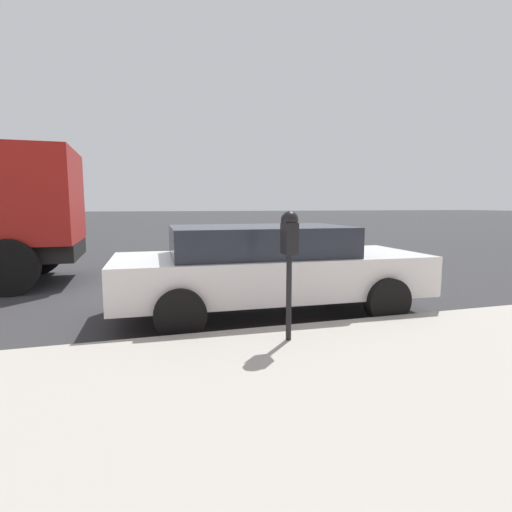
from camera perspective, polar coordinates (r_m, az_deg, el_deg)
ground_plane at (r=7.08m, az=-4.15°, el=-6.10°), size 220.00×220.00×0.00m
parking_meter at (r=4.32m, az=4.79°, el=1.95°), size 0.21×0.19×1.43m
car_white at (r=5.98m, az=1.79°, el=-1.51°), size 2.09×4.63×1.33m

